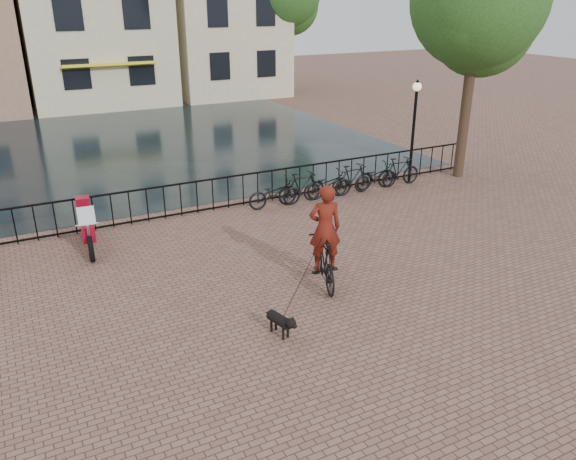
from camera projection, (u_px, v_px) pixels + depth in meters
name	position (u px, v px, depth m)	size (l,w,h in m)	color
ground	(360.00, 342.00, 10.65)	(100.00, 100.00, 0.00)	brown
canal_water	(141.00, 145.00, 24.85)	(20.00, 20.00, 0.00)	black
railing	(213.00, 195.00, 17.02)	(20.00, 0.05, 1.02)	black
canal_house_mid	(87.00, 0.00, 33.22)	(8.00, 9.50, 11.80)	#BCB08E
tree_near_right	(479.00, 0.00, 18.22)	(4.48, 4.48, 8.24)	black
lamp_post	(415.00, 114.00, 19.01)	(0.30, 0.30, 3.45)	black
cyclist	(325.00, 242.00, 12.43)	(1.15, 2.10, 2.76)	black
dog	(279.00, 323.00, 10.80)	(0.44, 0.82, 0.53)	black
motorcycle	(86.00, 222.00, 14.33)	(0.67, 2.12, 1.49)	maroon
parked_bike_0	(275.00, 193.00, 17.31)	(0.60, 1.72, 0.90)	black
parked_bike_1	(302.00, 187.00, 17.69)	(0.47, 1.66, 1.00)	black
parked_bike_2	(328.00, 185.00, 18.11)	(0.60, 1.72, 0.90)	black
parked_bike_3	(352.00, 179.00, 18.49)	(0.47, 1.66, 1.00)	black
parked_bike_4	(376.00, 177.00, 18.91)	(0.60, 1.72, 0.90)	black
parked_bike_5	(399.00, 172.00, 19.30)	(0.47, 1.66, 1.00)	black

